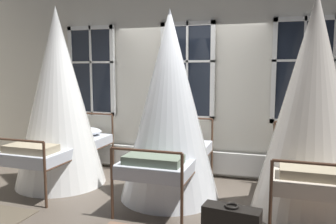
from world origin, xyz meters
name	(u,v)px	position (x,y,z in m)	size (l,w,h in m)	color
ground	(169,194)	(0.00, 0.00, 0.00)	(18.44, 18.44, 0.00)	brown
back_wall_with_windows	(189,71)	(0.00, 1.11, 1.76)	(8.50, 0.10, 3.52)	beige
window_bank	(187,116)	(0.00, 0.99, 1.01)	(4.50, 0.10, 2.49)	black
cot_first	(59,100)	(-1.78, -0.02, 1.32)	(1.38, 1.88, 2.73)	#4C3323
cot_second	(170,108)	(0.02, -0.07, 1.25)	(1.38, 1.87, 2.59)	#4C3323
cot_third	(312,109)	(1.83, -0.07, 1.30)	(1.38, 1.88, 2.69)	#4C3323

